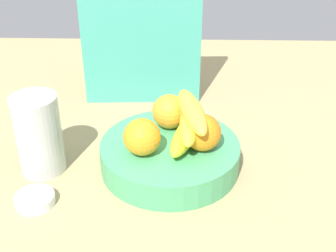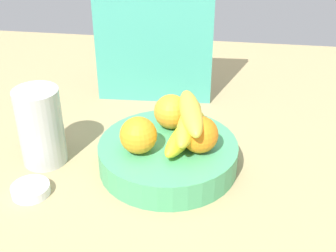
{
  "view_description": "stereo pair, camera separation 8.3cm",
  "coord_description": "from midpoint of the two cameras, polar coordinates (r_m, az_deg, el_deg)",
  "views": [
    {
      "loc": [
        0.38,
        -75.89,
        53.59
      ],
      "look_at": [
        -1.47,
        -2.12,
        9.4
      ],
      "focal_mm": 48.88,
      "sensor_mm": 36.0,
      "label": 1
    },
    {
      "loc": [
        8.61,
        -75.22,
        53.59
      ],
      "look_at": [
        -1.47,
        -2.12,
        9.4
      ],
      "focal_mm": 48.88,
      "sensor_mm": 36.0,
      "label": 2
    }
  ],
  "objects": [
    {
      "name": "ground_plane",
      "position": [
        0.94,
        3.61,
        -5.2
      ],
      "size": [
        180.0,
        140.0,
        3.0
      ],
      "primitive_type": "cube",
      "color": "#9D8A5E"
    },
    {
      "name": "fruit_bowl",
      "position": [
        0.9,
        2.65,
        -3.76
      ],
      "size": [
        27.09,
        27.09,
        5.4
      ],
      "primitive_type": "cylinder",
      "color": "#45A068",
      "rests_on": "ground_plane"
    },
    {
      "name": "orange_front_left",
      "position": [
        0.84,
        -0.91,
        -1.25
      ],
      "size": [
        6.97,
        6.97,
        6.97
      ],
      "primitive_type": "sphere",
      "color": "orange",
      "rests_on": "fruit_bowl"
    },
    {
      "name": "orange_front_right",
      "position": [
        0.85,
        6.76,
        -1.14
      ],
      "size": [
        6.97,
        6.97,
        6.97
      ],
      "primitive_type": "sphere",
      "color": "orange",
      "rests_on": "fruit_bowl"
    },
    {
      "name": "orange_center",
      "position": [
        0.92,
        2.97,
        1.74
      ],
      "size": [
        6.97,
        6.97,
        6.97
      ],
      "primitive_type": "sphere",
      "color": "orange",
      "rests_on": "fruit_bowl"
    },
    {
      "name": "banana_bunch",
      "position": [
        0.87,
        5.29,
        0.3
      ],
      "size": [
        9.04,
        17.94,
        8.4
      ],
      "color": "yellow",
      "rests_on": "fruit_bowl"
    },
    {
      "name": "cutting_board",
      "position": [
        1.08,
        0.38,
        11.74
      ],
      "size": [
        28.05,
        3.09,
        36.0
      ],
      "primitive_type": "cube",
      "rotation": [
        0.0,
        0.0,
        0.05
      ],
      "color": "teal",
      "rests_on": "ground_plane"
    },
    {
      "name": "thermos_tumbler",
      "position": [
        0.91,
        -13.13,
        -0.17
      ],
      "size": [
        8.75,
        8.75,
        15.79
      ],
      "primitive_type": "cylinder",
      "color": "#B5B7B3",
      "rests_on": "ground_plane"
    },
    {
      "name": "jar_lid",
      "position": [
        0.86,
        -14.14,
        -7.8
      ],
      "size": [
        6.99,
        6.99,
        1.76
      ],
      "primitive_type": "cylinder",
      "color": "silver",
      "rests_on": "ground_plane"
    }
  ]
}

